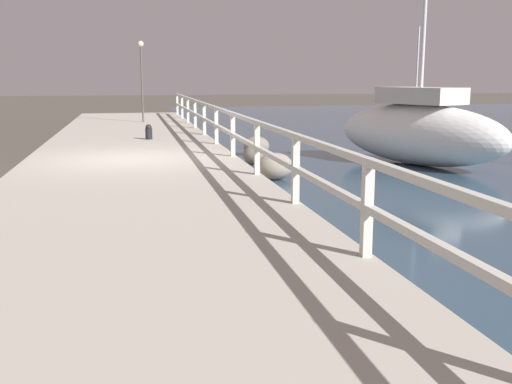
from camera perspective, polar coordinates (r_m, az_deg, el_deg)
ground_plane at (r=13.84m, az=-11.59°, el=1.74°), size 120.00×120.00×0.00m
dock_walkway at (r=13.81m, az=-11.62°, el=2.42°), size 4.78×36.00×0.33m
railing at (r=13.91m, az=-2.23°, el=6.26°), size 0.10×32.50×1.02m
boulder_downstream at (r=16.61m, az=0.03°, el=4.40°), size 0.72×0.65×0.54m
boulder_water_edge at (r=14.99m, az=-0.05°, el=3.57°), size 0.63×0.57×0.47m
boulder_near_dock at (r=12.72m, az=1.83°, el=2.47°), size 0.76×0.69×0.57m
mooring_bollard at (r=18.07m, az=-10.18°, el=5.66°), size 0.21×0.21×0.44m
dock_lamp at (r=25.11m, az=-10.87°, el=11.78°), size 0.24×0.24×3.24m
sailboat_white at (r=15.36m, az=15.24°, el=5.59°), size 3.42×5.27×5.60m
sailboat_red at (r=32.12m, az=14.94°, el=7.85°), size 1.70×4.19×4.65m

